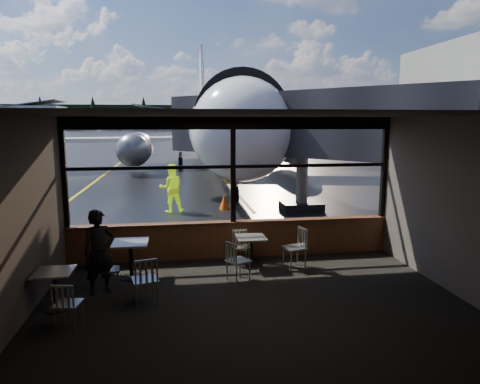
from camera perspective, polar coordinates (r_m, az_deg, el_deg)
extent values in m
plane|color=black|center=(130.37, -8.12, 7.68)|extent=(520.00, 520.00, 0.00)
cube|color=black|center=(8.17, 2.02, -14.99)|extent=(8.00, 6.00, 0.01)
cube|color=#38332D|center=(7.45, 2.17, 10.28)|extent=(8.00, 6.00, 0.04)
cube|color=#4C433D|center=(7.94, -27.65, -3.57)|extent=(0.04, 6.00, 3.50)
cube|color=#4C433D|center=(9.24, 27.29, -1.86)|extent=(0.04, 6.00, 3.50)
cube|color=#4C433D|center=(4.82, 8.86, -10.44)|extent=(8.00, 0.04, 3.50)
cube|color=#59301B|center=(10.81, -0.93, -6.39)|extent=(8.00, 0.28, 0.90)
cube|color=black|center=(10.41, -0.97, 9.17)|extent=(8.00, 0.18, 0.30)
cube|color=black|center=(10.70, -22.44, 2.30)|extent=(0.12, 0.12, 2.60)
cube|color=black|center=(10.48, -0.95, 2.87)|extent=(0.12, 0.12, 2.60)
cube|color=black|center=(11.68, 18.66, 3.04)|extent=(0.12, 0.12, 2.60)
cube|color=black|center=(10.47, -0.95, 3.41)|extent=(8.00, 0.10, 0.08)
imported|color=black|center=(8.93, -18.27, -7.61)|extent=(0.73, 0.63, 1.69)
imported|color=#BFF219|center=(16.36, -9.15, 0.51)|extent=(0.97, 0.80, 1.82)
cone|color=#E13A07|center=(16.84, -2.08, -1.29)|extent=(0.41, 0.41, 0.57)
cylinder|color=silver|center=(194.44, -17.33, 8.73)|extent=(8.00, 8.00, 6.00)
cylinder|color=silver|center=(193.22, -14.36, 8.86)|extent=(8.00, 8.00, 6.00)
cylinder|color=silver|center=(192.51, -11.36, 8.96)|extent=(8.00, 8.00, 6.00)
cube|color=black|center=(220.34, -8.42, 9.84)|extent=(360.00, 3.00, 12.00)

